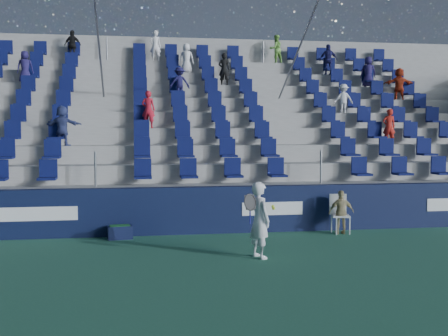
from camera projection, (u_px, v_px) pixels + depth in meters
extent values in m
plane|color=#2E6C4F|center=(236.00, 261.00, 11.35)|extent=(70.00, 70.00, 0.00)
cube|color=#0F1638|center=(214.00, 210.00, 14.41)|extent=(24.00, 0.30, 1.20)
cube|color=white|center=(9.00, 215.00, 13.47)|extent=(3.20, 0.02, 0.34)
cube|color=white|center=(272.00, 209.00, 14.49)|extent=(1.60, 0.02, 0.34)
cube|color=#A4A49F|center=(211.00, 207.00, 14.98)|extent=(24.00, 0.85, 1.20)
cube|color=#A4A49F|center=(207.00, 194.00, 15.80)|extent=(24.00, 0.85, 1.70)
cube|color=#A4A49F|center=(203.00, 182.00, 16.62)|extent=(24.00, 0.85, 2.20)
cube|color=#A4A49F|center=(200.00, 172.00, 17.44)|extent=(24.00, 0.85, 2.70)
cube|color=#A4A49F|center=(197.00, 162.00, 18.26)|extent=(24.00, 0.85, 3.20)
cube|color=#A4A49F|center=(194.00, 153.00, 19.08)|extent=(24.00, 0.85, 3.70)
cube|color=#A4A49F|center=(192.00, 145.00, 19.90)|extent=(24.00, 0.85, 4.20)
cube|color=#A4A49F|center=(190.00, 138.00, 20.72)|extent=(24.00, 0.85, 4.70)
cube|color=#A4A49F|center=(187.00, 131.00, 21.54)|extent=(24.00, 0.85, 5.20)
cube|color=#A4A49F|center=(186.00, 118.00, 22.17)|extent=(24.00, 0.50, 6.20)
cube|color=#0B1144|center=(211.00, 171.00, 14.91)|extent=(16.05, 0.50, 0.70)
cube|color=#0B1144|center=(207.00, 151.00, 15.72)|extent=(16.05, 0.50, 0.70)
cube|color=#0B1144|center=(203.00, 133.00, 16.52)|extent=(16.05, 0.50, 0.70)
cube|color=#0B1144|center=(200.00, 117.00, 17.32)|extent=(16.05, 0.50, 0.70)
cube|color=#0B1144|center=(197.00, 102.00, 18.12)|extent=(16.05, 0.50, 0.70)
cube|color=#0B1144|center=(194.00, 88.00, 18.93)|extent=(16.05, 0.50, 0.70)
cube|color=#0B1144|center=(192.00, 76.00, 19.73)|extent=(16.05, 0.50, 0.70)
cube|color=#0B1144|center=(189.00, 64.00, 20.53)|extent=(16.05, 0.50, 0.70)
cube|color=#0B1144|center=(187.00, 53.00, 21.33)|extent=(16.05, 0.50, 0.70)
cylinder|color=gray|center=(102.00, 76.00, 17.60)|extent=(0.06, 7.68, 4.55)
cylinder|color=gray|center=(287.00, 78.00, 18.54)|extent=(0.06, 7.68, 4.55)
imported|color=#B43318|center=(399.00, 84.00, 20.01)|extent=(1.09, 0.48, 1.14)
imported|color=#3D4987|center=(62.00, 126.00, 15.83)|extent=(1.11, 0.66, 1.14)
imported|color=red|center=(148.00, 109.00, 17.01)|extent=(0.47, 0.37, 1.13)
imported|color=black|center=(73.00, 45.00, 20.61)|extent=(0.69, 0.46, 1.10)
imported|color=white|center=(186.00, 58.00, 20.45)|extent=(0.59, 0.44, 1.08)
imported|color=#1A1746|center=(180.00, 83.00, 18.79)|extent=(0.69, 0.42, 1.04)
imported|color=#77BB4A|center=(276.00, 49.00, 21.81)|extent=(0.62, 0.53, 1.12)
imported|color=red|center=(389.00, 127.00, 17.36)|extent=(0.43, 0.31, 1.09)
imported|color=white|center=(343.00, 99.00, 18.84)|extent=(0.70, 0.49, 0.98)
imported|color=#1B1B52|center=(329.00, 60.00, 21.29)|extent=(0.71, 0.34, 1.18)
imported|color=black|center=(224.00, 69.00, 19.84)|extent=(0.49, 0.40, 1.15)
imported|color=white|center=(155.00, 46.00, 21.08)|extent=(0.43, 0.28, 1.16)
imported|color=#201A4E|center=(25.00, 67.00, 18.79)|extent=(0.56, 0.39, 1.09)
imported|color=#211A4E|center=(368.00, 72.00, 20.69)|extent=(0.63, 0.50, 1.13)
imported|color=white|center=(259.00, 220.00, 11.61)|extent=(0.57, 0.68, 1.59)
cylinder|color=navy|center=(250.00, 217.00, 11.32)|extent=(0.03, 0.03, 0.28)
torus|color=black|center=(250.00, 202.00, 11.30)|extent=(0.30, 0.17, 0.28)
plane|color=#262626|center=(250.00, 202.00, 11.30)|extent=(0.30, 0.16, 0.29)
sphere|color=#CEE936|center=(274.00, 208.00, 11.44)|extent=(0.07, 0.07, 0.07)
sphere|color=#CEE936|center=(273.00, 206.00, 11.50)|extent=(0.07, 0.07, 0.07)
cube|color=white|center=(341.00, 216.00, 14.33)|extent=(0.52, 0.52, 0.04)
cube|color=white|center=(338.00, 204.00, 14.51)|extent=(0.44, 0.13, 0.54)
cylinder|color=white|center=(336.00, 226.00, 14.14)|extent=(0.03, 0.03, 0.44)
cylinder|color=white|center=(350.00, 226.00, 14.20)|extent=(0.03, 0.03, 0.44)
cylinder|color=white|center=(331.00, 224.00, 14.49)|extent=(0.03, 0.03, 0.44)
cylinder|color=white|center=(345.00, 224.00, 14.55)|extent=(0.03, 0.03, 0.44)
imported|color=tan|center=(341.00, 212.00, 14.27)|extent=(0.67, 0.31, 1.12)
cube|color=#0F1537|center=(120.00, 232.00, 13.68)|extent=(0.64, 0.46, 0.32)
cube|color=#1E662D|center=(120.00, 229.00, 13.67)|extent=(0.52, 0.34, 0.19)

